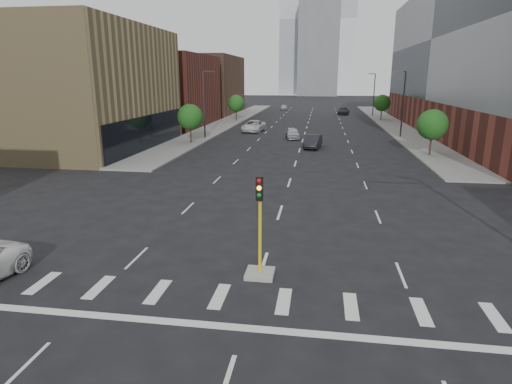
% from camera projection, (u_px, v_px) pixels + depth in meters
% --- Properties ---
extents(sidewalk_left_far, '(5.00, 92.00, 0.15)m').
position_uv_depth(sidewalk_left_far, '(230.00, 121.00, 82.51)').
color(sidewalk_left_far, gray).
rests_on(sidewalk_left_far, ground).
extents(sidewalk_right_far, '(5.00, 92.00, 0.15)m').
position_uv_depth(sidewalk_right_far, '(391.00, 123.00, 78.20)').
color(sidewalk_right_far, gray).
rests_on(sidewalk_right_far, ground).
extents(building_left_mid, '(20.00, 24.00, 14.00)m').
position_uv_depth(building_left_mid, '(65.00, 88.00, 50.04)').
color(building_left_mid, '#A18A5A').
rests_on(building_left_mid, ground).
extents(building_left_far_a, '(20.00, 22.00, 12.00)m').
position_uv_depth(building_left_far_a, '(151.00, 90.00, 75.13)').
color(building_left_far_a, brown).
rests_on(building_left_far_a, ground).
extents(building_left_far_b, '(20.00, 24.00, 13.00)m').
position_uv_depth(building_left_far_b, '(193.00, 85.00, 99.83)').
color(building_left_far_b, brown).
rests_on(building_left_far_b, ground).
extents(tower_left, '(22.00, 22.00, 70.00)m').
position_uv_depth(tower_left, '(304.00, 22.00, 211.89)').
color(tower_left, '#B2B7BC').
rests_on(tower_left, ground).
extents(tower_right, '(20.00, 20.00, 80.00)m').
position_uv_depth(tower_right, '(338.00, 20.00, 246.20)').
color(tower_right, '#B2B7BC').
rests_on(tower_right, ground).
extents(tower_mid, '(18.00, 18.00, 44.00)m').
position_uv_depth(tower_mid, '(319.00, 46.00, 195.01)').
color(tower_mid, slate).
rests_on(tower_mid, ground).
extents(median_traffic_signal, '(1.20, 1.20, 4.40)m').
position_uv_depth(median_traffic_signal, '(260.00, 255.00, 18.01)').
color(median_traffic_signal, '#999993').
rests_on(median_traffic_signal, ground).
extents(streetlight_right_a, '(1.60, 0.22, 9.07)m').
position_uv_depth(streetlight_right_a, '(403.00, 101.00, 59.00)').
color(streetlight_right_a, '#2D2D30').
rests_on(streetlight_right_a, ground).
extents(streetlight_right_b, '(1.60, 0.22, 9.07)m').
position_uv_depth(streetlight_right_b, '(374.00, 93.00, 92.43)').
color(streetlight_right_b, '#2D2D30').
rests_on(streetlight_right_b, ground).
extents(streetlight_left, '(1.60, 0.22, 9.07)m').
position_uv_depth(streetlight_left, '(205.00, 102.00, 58.08)').
color(streetlight_left, '#2D2D30').
rests_on(streetlight_left, ground).
extents(tree_left_near, '(3.20, 3.20, 4.85)m').
position_uv_depth(tree_left_near, '(190.00, 117.00, 53.81)').
color(tree_left_near, '#382619').
rests_on(tree_left_near, ground).
extents(tree_left_far, '(3.20, 3.20, 4.85)m').
position_uv_depth(tree_left_far, '(236.00, 103.00, 82.46)').
color(tree_left_far, '#382619').
rests_on(tree_left_far, ground).
extents(tree_right_near, '(3.20, 3.20, 4.85)m').
position_uv_depth(tree_right_near, '(433.00, 125.00, 45.01)').
color(tree_right_near, '#382619').
rests_on(tree_right_near, ground).
extents(tree_right_far, '(3.20, 3.20, 4.85)m').
position_uv_depth(tree_right_far, '(382.00, 103.00, 83.21)').
color(tree_right_far, '#382619').
rests_on(tree_right_far, ground).
extents(car_near_left, '(2.47, 4.72, 1.53)m').
position_uv_depth(car_near_left, '(292.00, 133.00, 59.17)').
color(car_near_left, silver).
rests_on(car_near_left, ground).
extents(car_mid_right, '(2.25, 4.90, 1.56)m').
position_uv_depth(car_mid_right, '(313.00, 142.00, 51.18)').
color(car_mid_right, '#222328').
rests_on(car_mid_right, ground).
extents(car_far_left, '(3.43, 6.40, 1.71)m').
position_uv_depth(car_far_left, '(254.00, 126.00, 66.83)').
color(car_far_left, silver).
rests_on(car_far_left, ground).
extents(car_deep_right, '(3.18, 6.12, 1.70)m').
position_uv_depth(car_deep_right, '(344.00, 111.00, 97.42)').
color(car_deep_right, black).
rests_on(car_deep_right, ground).
extents(car_distant, '(2.12, 4.09, 1.33)m').
position_uv_depth(car_distant, '(284.00, 107.00, 111.01)').
color(car_distant, silver).
rests_on(car_distant, ground).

